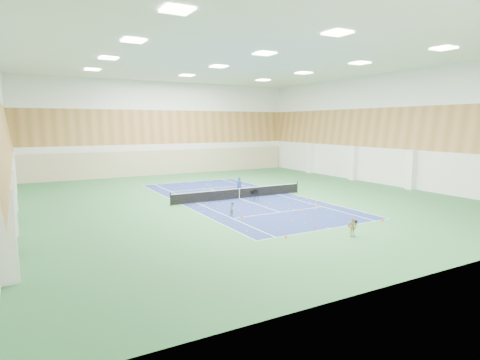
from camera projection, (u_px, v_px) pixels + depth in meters
name	position (u px, v px, depth m)	size (l,w,h in m)	color
ground	(239.00, 199.00, 35.73)	(40.00, 40.00, 0.00)	#2C6838
room_shell	(239.00, 131.00, 34.90)	(36.00, 40.00, 12.00)	white
wood_cladding	(239.00, 108.00, 34.62)	(36.00, 40.00, 8.00)	#AD7940
ceiling_light_grid	(239.00, 61.00, 34.08)	(21.40, 25.40, 0.06)	white
court_surface	(239.00, 199.00, 35.73)	(10.97, 23.77, 0.01)	navy
tennis_balls_scatter	(239.00, 198.00, 35.73)	(10.57, 22.77, 0.07)	#D7F329
tennis_net	(239.00, 192.00, 35.66)	(12.80, 0.10, 1.10)	black
back_curtain	(167.00, 162.00, 52.60)	(35.40, 0.16, 3.20)	#C6B793
door_left_a	(4.00, 235.00, 20.03)	(0.08, 1.80, 2.20)	#593319
door_left_b	(7.00, 206.00, 26.96)	(0.08, 1.80, 2.20)	#593319
coach	(239.00, 186.00, 37.77)	(0.59, 0.39, 1.63)	navy
child_court	(233.00, 209.00, 28.96)	(0.51, 0.40, 1.05)	#9999A1
child_apron	(352.00, 227.00, 23.64)	(0.66, 0.28, 1.13)	tan
ball_cart	(254.00, 196.00, 34.60)	(0.53, 0.53, 0.92)	black
cone_svc_a	(242.00, 216.00, 28.32)	(0.22, 0.22, 0.24)	#EC570C
cone_svc_b	(262.00, 211.00, 30.04)	(0.19, 0.19, 0.20)	#DC470B
cone_svc_c	(301.00, 209.00, 30.69)	(0.21, 0.21, 0.23)	orange
cone_svc_d	(316.00, 205.00, 32.30)	(0.22, 0.22, 0.25)	#F34F0C
cone_base_a	(286.00, 236.00, 23.42)	(0.19, 0.19, 0.21)	orange
cone_base_b	(315.00, 227.00, 25.48)	(0.17, 0.17, 0.19)	#EE480C
cone_base_c	(349.00, 225.00, 25.95)	(0.21, 0.21, 0.23)	#D9420B
cone_base_d	(382.00, 220.00, 27.46)	(0.18, 0.18, 0.20)	#EC3F0C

